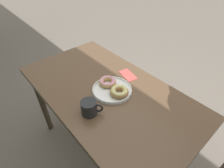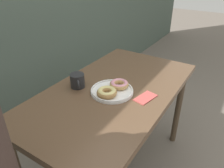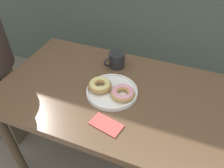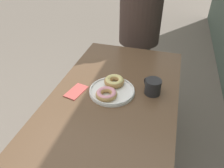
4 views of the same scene
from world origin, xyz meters
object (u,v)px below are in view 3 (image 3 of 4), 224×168
(coffee_mug, at_px, (116,60))
(napkin, at_px, (106,125))
(donut_plate, at_px, (111,90))
(dining_table, at_px, (120,104))

(coffee_mug, bearing_deg, napkin, -75.17)
(donut_plate, relative_size, napkin, 1.80)
(dining_table, xyz_separation_m, donut_plate, (-0.04, -0.02, 0.11))
(dining_table, relative_size, donut_plate, 4.56)
(dining_table, height_order, napkin, napkin)
(donut_plate, distance_m, napkin, 0.21)
(napkin, bearing_deg, coffee_mug, 104.83)
(donut_plate, xyz_separation_m, napkin, (0.06, -0.20, -0.02))
(donut_plate, bearing_deg, coffee_mug, 104.10)
(dining_table, bearing_deg, napkin, -87.24)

